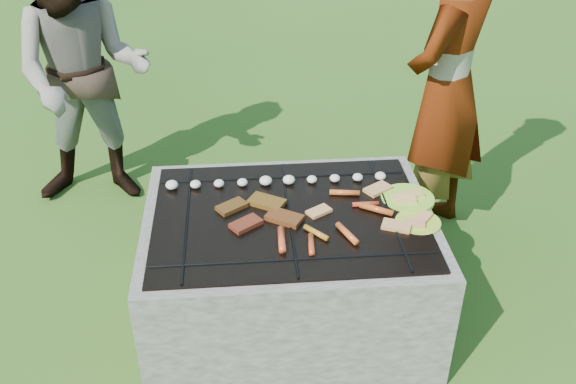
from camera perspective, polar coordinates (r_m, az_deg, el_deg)
name	(u,v)px	position (r m, az deg, el deg)	size (l,w,h in m)	color
lawn	(289,316)	(3.24, 0.08, -10.95)	(60.00, 60.00, 0.00)	#204511
fire_pit	(289,272)	(3.06, 0.08, -7.12)	(1.30, 1.00, 0.62)	gray
mushrooms	(273,181)	(3.06, -1.36, 1.01)	(1.06, 0.06, 0.04)	beige
pork_slabs	(261,212)	(2.86, -2.38, -1.75)	(0.40, 0.31, 0.02)	brown
sausages	(334,223)	(2.79, 4.10, -2.74)	(0.53, 0.47, 0.03)	orange
bread_on_grate	(370,207)	(2.91, 7.30, -1.33)	(0.45, 0.42, 0.02)	tan
plate_far	(408,198)	(3.02, 10.59, -0.55)	(0.28, 0.28, 0.03)	#C0E035
plate_near	(418,222)	(2.87, 11.49, -2.64)	(0.24, 0.24, 0.03)	yellow
cook	(447,89)	(3.49, 13.99, 8.85)	(0.64, 0.42, 1.76)	gray
bystander	(84,75)	(3.92, -17.68, 9.88)	(0.79, 0.62, 1.63)	#A8998C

